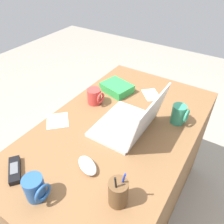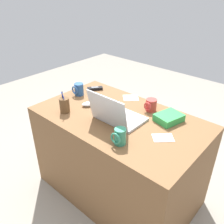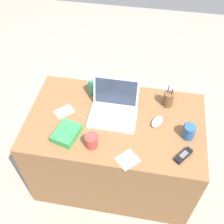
{
  "view_description": "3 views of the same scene",
  "coord_description": "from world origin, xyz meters",
  "px_view_note": "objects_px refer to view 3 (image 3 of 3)",
  "views": [
    {
      "loc": [
        0.74,
        0.44,
        1.51
      ],
      "look_at": [
        0.0,
        -0.03,
        0.83
      ],
      "focal_mm": 35.69,
      "sensor_mm": 36.0,
      "label": 1
    },
    {
      "loc": [
        -0.96,
        1.15,
        1.62
      ],
      "look_at": [
        0.03,
        0.05,
        0.79
      ],
      "focal_mm": 38.68,
      "sensor_mm": 36.0,
      "label": 2
    },
    {
      "loc": [
        0.19,
        -1.22,
        2.22
      ],
      "look_at": [
        -0.02,
        -0.0,
        0.82
      ],
      "focal_mm": 44.47,
      "sensor_mm": 36.0,
      "label": 3
    }
  ],
  "objects_px": {
    "coffee_mug_white": "(92,141)",
    "pen_holder": "(168,99)",
    "computer_mouse": "(157,122)",
    "coffee_mug_spare": "(93,87)",
    "cordless_phone": "(183,155)",
    "laptop": "(114,109)",
    "coffee_mug_tall": "(189,131)",
    "snack_bag": "(67,133)"
  },
  "relations": [
    {
      "from": "coffee_mug_tall",
      "to": "coffee_mug_spare",
      "type": "height_order",
      "value": "coffee_mug_spare"
    },
    {
      "from": "coffee_mug_tall",
      "to": "coffee_mug_spare",
      "type": "relative_size",
      "value": 0.97
    },
    {
      "from": "laptop",
      "to": "cordless_phone",
      "type": "bearing_deg",
      "value": -29.37
    },
    {
      "from": "laptop",
      "to": "coffee_mug_spare",
      "type": "relative_size",
      "value": 3.15
    },
    {
      "from": "coffee_mug_tall",
      "to": "snack_bag",
      "type": "distance_m",
      "value": 0.8
    },
    {
      "from": "computer_mouse",
      "to": "coffee_mug_tall",
      "type": "distance_m",
      "value": 0.22
    },
    {
      "from": "computer_mouse",
      "to": "snack_bag",
      "type": "height_order",
      "value": "snack_bag"
    },
    {
      "from": "coffee_mug_spare",
      "to": "laptop",
      "type": "bearing_deg",
      "value": -44.95
    },
    {
      "from": "snack_bag",
      "to": "coffee_mug_tall",
      "type": "bearing_deg",
      "value": 9.77
    },
    {
      "from": "coffee_mug_white",
      "to": "cordless_phone",
      "type": "relative_size",
      "value": 0.69
    },
    {
      "from": "pen_holder",
      "to": "coffee_mug_tall",
      "type": "bearing_deg",
      "value": -61.13
    },
    {
      "from": "coffee_mug_spare",
      "to": "coffee_mug_white",
      "type": "bearing_deg",
      "value": -78.78
    },
    {
      "from": "coffee_mug_tall",
      "to": "cordless_phone",
      "type": "height_order",
      "value": "coffee_mug_tall"
    },
    {
      "from": "laptop",
      "to": "coffee_mug_spare",
      "type": "distance_m",
      "value": 0.26
    },
    {
      "from": "cordless_phone",
      "to": "pen_holder",
      "type": "height_order",
      "value": "pen_holder"
    },
    {
      "from": "coffee_mug_white",
      "to": "coffee_mug_spare",
      "type": "relative_size",
      "value": 0.88
    },
    {
      "from": "coffee_mug_white",
      "to": "cordless_phone",
      "type": "bearing_deg",
      "value": 1.19
    },
    {
      "from": "coffee_mug_white",
      "to": "pen_holder",
      "type": "distance_m",
      "value": 0.64
    },
    {
      "from": "coffee_mug_tall",
      "to": "computer_mouse",
      "type": "bearing_deg",
      "value": 159.55
    },
    {
      "from": "laptop",
      "to": "pen_holder",
      "type": "relative_size",
      "value": 1.94
    },
    {
      "from": "pen_holder",
      "to": "snack_bag",
      "type": "distance_m",
      "value": 0.76
    },
    {
      "from": "laptop",
      "to": "coffee_mug_tall",
      "type": "relative_size",
      "value": 3.24
    },
    {
      "from": "laptop",
      "to": "coffee_mug_white",
      "type": "height_order",
      "value": "laptop"
    },
    {
      "from": "coffee_mug_spare",
      "to": "snack_bag",
      "type": "bearing_deg",
      "value": -101.15
    },
    {
      "from": "computer_mouse",
      "to": "coffee_mug_spare",
      "type": "xyz_separation_m",
      "value": [
        -0.5,
        0.22,
        0.04
      ]
    },
    {
      "from": "laptop",
      "to": "snack_bag",
      "type": "distance_m",
      "value": 0.37
    },
    {
      "from": "laptop",
      "to": "snack_bag",
      "type": "xyz_separation_m",
      "value": [
        -0.27,
        -0.25,
        -0.02
      ]
    },
    {
      "from": "laptop",
      "to": "pen_holder",
      "type": "height_order",
      "value": "laptop"
    },
    {
      "from": "computer_mouse",
      "to": "coffee_mug_white",
      "type": "distance_m",
      "value": 0.48
    },
    {
      "from": "pen_holder",
      "to": "snack_bag",
      "type": "relative_size",
      "value": 0.95
    },
    {
      "from": "snack_bag",
      "to": "cordless_phone",
      "type": "bearing_deg",
      "value": -2.26
    },
    {
      "from": "laptop",
      "to": "coffee_mug_tall",
      "type": "bearing_deg",
      "value": -12.01
    },
    {
      "from": "coffee_mug_spare",
      "to": "snack_bag",
      "type": "xyz_separation_m",
      "value": [
        -0.09,
        -0.43,
        -0.03
      ]
    },
    {
      "from": "pen_holder",
      "to": "coffee_mug_white",
      "type": "bearing_deg",
      "value": -136.21
    },
    {
      "from": "coffee_mug_tall",
      "to": "pen_holder",
      "type": "xyz_separation_m",
      "value": [
        -0.15,
        0.27,
        0.01
      ]
    },
    {
      "from": "coffee_mug_tall",
      "to": "cordless_phone",
      "type": "bearing_deg",
      "value": -99.11
    },
    {
      "from": "computer_mouse",
      "to": "cordless_phone",
      "type": "relative_size",
      "value": 0.85
    },
    {
      "from": "coffee_mug_tall",
      "to": "snack_bag",
      "type": "height_order",
      "value": "coffee_mug_tall"
    },
    {
      "from": "coffee_mug_white",
      "to": "snack_bag",
      "type": "xyz_separation_m",
      "value": [
        -0.18,
        0.04,
        -0.02
      ]
    },
    {
      "from": "laptop",
      "to": "computer_mouse",
      "type": "bearing_deg",
      "value": -6.05
    },
    {
      "from": "pen_holder",
      "to": "computer_mouse",
      "type": "bearing_deg",
      "value": -107.69
    },
    {
      "from": "coffee_mug_white",
      "to": "coffee_mug_spare",
      "type": "xyz_separation_m",
      "value": [
        -0.09,
        0.47,
        0.01
      ]
    }
  ]
}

